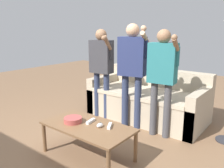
{
  "coord_description": "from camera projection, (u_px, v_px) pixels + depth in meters",
  "views": [
    {
      "loc": [
        1.96,
        -1.95,
        1.49
      ],
      "look_at": [
        0.17,
        0.36,
        0.79
      ],
      "focal_mm": 37.15,
      "sensor_mm": 36.0,
      "label": 1
    }
  ],
  "objects": [
    {
      "name": "ground_plane",
      "position": [
        85.0,
        146.0,
        3.01
      ],
      "size": [
        12.0,
        12.0,
        0.0
      ],
      "primitive_type": "plane",
      "color": "brown"
    },
    {
      "name": "couch",
      "position": [
        148.0,
        101.0,
        3.94
      ],
      "size": [
        1.92,
        0.93,
        0.8
      ],
      "color": "#B7A88E",
      "rests_on": "ground"
    },
    {
      "name": "coffee_table",
      "position": [
        88.0,
        129.0,
        2.69
      ],
      "size": [
        1.08,
        0.56,
        0.39
      ],
      "color": "brown",
      "rests_on": "ground"
    },
    {
      "name": "snack_bowl",
      "position": [
        73.0,
        120.0,
        2.77
      ],
      "size": [
        0.22,
        0.22,
        0.06
      ],
      "primitive_type": "cylinder",
      "color": "#B24C47",
      "rests_on": "coffee_table"
    },
    {
      "name": "game_remote_nunchuk",
      "position": [
        100.0,
        125.0,
        2.63
      ],
      "size": [
        0.06,
        0.09,
        0.05
      ],
      "color": "white",
      "rests_on": "coffee_table"
    },
    {
      "name": "player_left",
      "position": [
        101.0,
        63.0,
        3.81
      ],
      "size": [
        0.46,
        0.33,
        1.48
      ],
      "color": "#2D3856",
      "rests_on": "ground"
    },
    {
      "name": "player_center",
      "position": [
        132.0,
        64.0,
        3.37
      ],
      "size": [
        0.49,
        0.29,
        1.56
      ],
      "color": "#2D3856",
      "rests_on": "ground"
    },
    {
      "name": "player_right",
      "position": [
        162.0,
        71.0,
        3.09
      ],
      "size": [
        0.46,
        0.3,
        1.48
      ],
      "color": "#47474C",
      "rests_on": "ground"
    },
    {
      "name": "game_remote_wand_near",
      "position": [
        91.0,
        121.0,
        2.77
      ],
      "size": [
        0.06,
        0.16,
        0.03
      ],
      "color": "white",
      "rests_on": "coffee_table"
    },
    {
      "name": "game_remote_wand_far",
      "position": [
        110.0,
        126.0,
        2.64
      ],
      "size": [
        0.11,
        0.15,
        0.03
      ],
      "color": "white",
      "rests_on": "coffee_table"
    }
  ]
}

